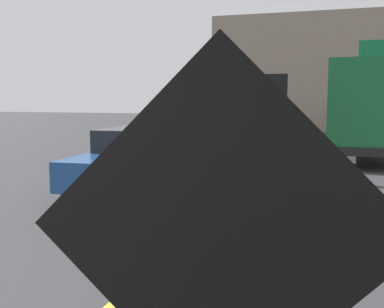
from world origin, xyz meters
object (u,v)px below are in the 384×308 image
roadwork_sign (219,242)px  box_truck (366,107)px  pickup_car (140,158)px  traffic_cone_mid_lane (217,217)px  traffic_cone_far_lane (237,186)px  arrow_board_trailer (256,157)px  traffic_cone_near_sign (178,297)px

roadwork_sign → box_truck: 15.60m
pickup_car → traffic_cone_mid_lane: 4.39m
traffic_cone_far_lane → box_truck: bearing=71.1°
roadwork_sign → arrow_board_trailer: (-1.63, 10.57, -0.99)m
pickup_car → traffic_cone_near_sign: size_ratio=7.51×
arrow_board_trailer → box_truck: bearing=59.1°
box_truck → traffic_cone_near_sign: bearing=-99.2°
box_truck → traffic_cone_mid_lane: size_ratio=10.32×
pickup_car → traffic_cone_far_lane: 2.49m
traffic_cone_mid_lane → box_truck: bearing=77.3°
traffic_cone_far_lane → arrow_board_trailer: bearing=92.8°
traffic_cone_near_sign → roadwork_sign: bearing=-66.0°
arrow_board_trailer → traffic_cone_mid_lane: arrow_board_trailer is taller
pickup_car → traffic_cone_near_sign: (3.01, -5.96, -0.40)m
box_truck → pickup_car: 9.32m
arrow_board_trailer → box_truck: size_ratio=0.34×
pickup_car → traffic_cone_far_lane: pickup_car is taller
traffic_cone_mid_lane → traffic_cone_near_sign: bearing=-83.3°
roadwork_sign → traffic_cone_near_sign: roadwork_sign is taller
arrow_board_trailer → pickup_car: arrow_board_trailer is taller
roadwork_sign → traffic_cone_far_lane: (-1.47, 7.31, -1.18)m
roadwork_sign → box_truck: (1.35, 15.54, 0.29)m
box_truck → traffic_cone_mid_lane: (-2.50, -11.10, -1.38)m
pickup_car → traffic_cone_mid_lane: pickup_car is taller
roadwork_sign → traffic_cone_mid_lane: roadwork_sign is taller
traffic_cone_mid_lane → pickup_car: bearing=128.2°
traffic_cone_near_sign → traffic_cone_mid_lane: 2.54m
roadwork_sign → pickup_car: 8.81m
traffic_cone_near_sign → traffic_cone_mid_lane: traffic_cone_mid_lane is taller
traffic_cone_near_sign → box_truck: bearing=80.8°
box_truck → pickup_car: size_ratio=1.75×
arrow_board_trailer → traffic_cone_near_sign: bearing=-84.9°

